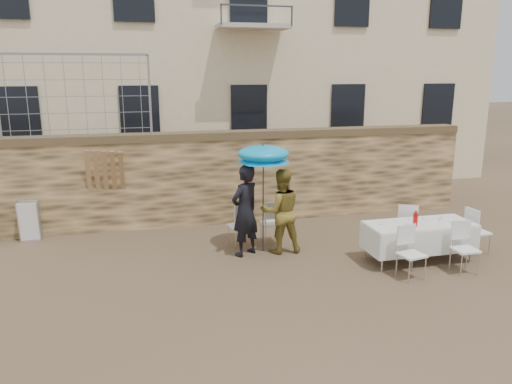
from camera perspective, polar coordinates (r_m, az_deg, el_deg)
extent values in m
plane|color=brown|center=(7.90, 1.03, -13.82)|extent=(80.00, 80.00, 0.00)
cube|color=olive|center=(12.18, -4.99, 1.55)|extent=(13.00, 0.50, 2.20)
imported|color=black|center=(9.97, -1.26, -2.14)|extent=(0.81, 0.75, 1.86)
imported|color=#AE9335|center=(10.17, 2.87, -2.19)|extent=(0.86, 0.68, 1.74)
cylinder|color=#3F3F44|center=(10.15, 0.82, -1.80)|extent=(0.03, 0.03, 1.88)
cone|color=#0990D0|center=(9.92, 0.84, 4.06)|extent=(1.08, 1.08, 0.22)
cube|color=silver|center=(10.21, 18.22, -3.52)|extent=(2.10, 0.85, 0.05)
cylinder|color=silver|center=(9.59, 14.27, -6.77)|extent=(0.04, 0.04, 0.74)
cylinder|color=silver|center=(10.59, 23.44, -5.54)|extent=(0.04, 0.04, 0.74)
cylinder|color=silver|center=(10.16, 12.46, -5.48)|extent=(0.04, 0.04, 0.74)
cylinder|color=silver|center=(11.11, 21.32, -4.46)|extent=(0.04, 0.04, 0.74)
cylinder|color=red|center=(9.94, 17.76, -3.01)|extent=(0.09, 0.09, 0.26)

